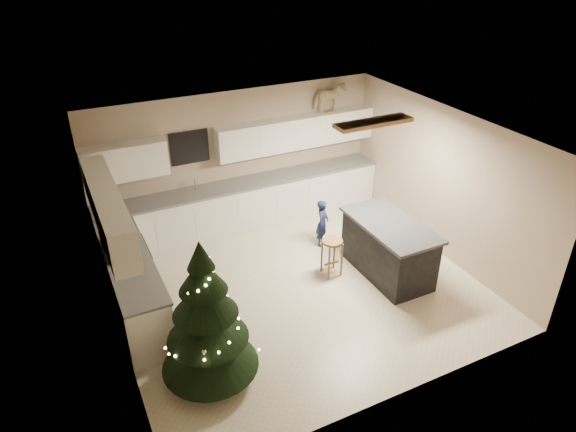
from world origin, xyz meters
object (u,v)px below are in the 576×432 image
object	(u,v)px
island	(388,248)
rocking_horse	(330,97)
christmas_tree	(207,325)
bar_stool	(332,249)
toddler	(322,223)

from	to	relation	value
island	rocking_horse	distance (m)	3.18
island	christmas_tree	size ratio (longest dim) A/B	0.83
island	christmas_tree	distance (m)	3.51
bar_stool	christmas_tree	size ratio (longest dim) A/B	0.32
christmas_tree	island	bearing A→B (deg)	14.71
christmas_tree	toddler	distance (m)	3.58
christmas_tree	toddler	bearing A→B (deg)	36.87
christmas_tree	rocking_horse	bearing A→B (deg)	43.25
bar_stool	toddler	bearing A→B (deg)	70.24
bar_stool	toddler	size ratio (longest dim) A/B	0.73
toddler	rocking_horse	world-z (taller)	rocking_horse
bar_stool	rocking_horse	xyz separation A→B (m)	(1.17, 2.22, 1.79)
island	toddler	world-z (taller)	island
bar_stool	rocking_horse	size ratio (longest dim) A/B	1.03
island	christmas_tree	xyz separation A→B (m)	(-3.38, -0.89, 0.36)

